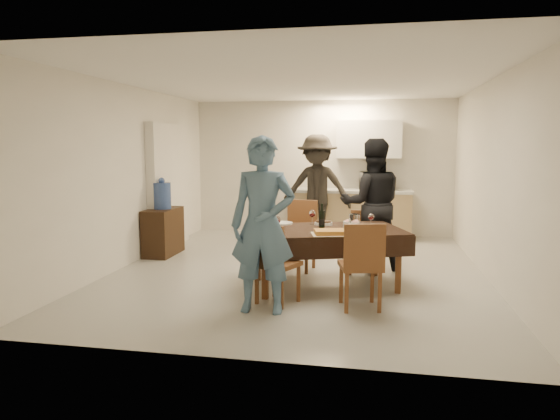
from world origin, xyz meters
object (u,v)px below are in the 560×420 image
at_px(water_pitcher, 354,222).
at_px(person_kitchen, 317,188).
at_px(console, 163,232).
at_px(dining_table, 325,231).
at_px(microwave, 376,181).
at_px(water_jug, 162,196).
at_px(savoury_tart, 331,232).
at_px(wine_bottle, 322,216).
at_px(person_far, 372,204).
at_px(person_near, 263,225).

bearing_deg(water_pitcher, person_kitchen, 104.71).
height_order(console, person_kitchen, person_kitchen).
bearing_deg(dining_table, microwave, 61.06).
relative_size(water_jug, person_kitchen, 0.22).
bearing_deg(savoury_tart, water_jug, 148.64).
height_order(dining_table, wine_bottle, wine_bottle).
height_order(console, wine_bottle, wine_bottle).
distance_m(water_pitcher, microwave, 3.48).
distance_m(console, water_pitcher, 3.39).
distance_m(water_jug, person_far, 3.28).
distance_m(console, water_jug, 0.58).
relative_size(console, water_jug, 1.92).
distance_m(savoury_tart, person_far, 1.51).
relative_size(water_pitcher, person_near, 0.11).
bearing_deg(water_pitcher, person_near, -131.99).
bearing_deg(wine_bottle, person_far, 59.04).
bearing_deg(person_near, wine_bottle, 62.88).
height_order(wine_bottle, water_pitcher, wine_bottle).
relative_size(dining_table, person_far, 1.15).
distance_m(console, savoury_tart, 3.32).
relative_size(dining_table, person_near, 1.14).
relative_size(water_pitcher, person_far, 0.11).
height_order(water_jug, wine_bottle, water_jug).
relative_size(water_pitcher, savoury_tart, 0.46).
distance_m(water_jug, microwave, 3.93).
bearing_deg(water_pitcher, console, 155.68).
bearing_deg(person_near, water_pitcher, 45.33).
height_order(savoury_tart, person_far, person_far).
height_order(wine_bottle, person_near, person_near).
height_order(water_pitcher, savoury_tart, water_pitcher).
bearing_deg(person_kitchen, water_pitcher, -75.29).
relative_size(water_jug, microwave, 0.69).
height_order(water_jug, person_near, person_near).
bearing_deg(microwave, person_kitchen, 23.09).
xyz_separation_m(dining_table, person_kitchen, (-0.44, 2.97, 0.28)).
distance_m(water_pitcher, person_near, 1.35).
bearing_deg(console, savoury_tart, -31.36).
xyz_separation_m(water_pitcher, person_kitchen, (-0.79, 3.02, 0.14)).
bearing_deg(microwave, savoury_tart, 82.29).
bearing_deg(dining_table, person_near, -136.39).
xyz_separation_m(dining_table, water_pitcher, (0.35, -0.05, 0.13)).
height_order(microwave, person_kitchen, person_kitchen).
distance_m(dining_table, water_pitcher, 0.38).
relative_size(console, person_kitchen, 0.41).
xyz_separation_m(dining_table, person_near, (-0.55, -1.05, 0.23)).
bearing_deg(water_jug, wine_bottle, -25.75).
xyz_separation_m(water_jug, person_near, (2.17, -2.39, -0.03)).
distance_m(water_jug, person_near, 3.22).
bearing_deg(console, person_near, -47.77).
distance_m(water_jug, savoury_tart, 3.30).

